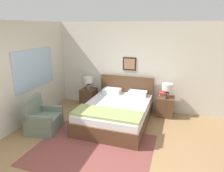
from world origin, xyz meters
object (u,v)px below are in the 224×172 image
object	(u,v)px
nightstand_by_door	(165,106)
table_lamp_by_door	(167,88)
table_lamp_near_window	(88,81)
nightstand_near_window	(89,97)
armchair	(43,120)
bed	(116,112)

from	to	relation	value
nightstand_by_door	table_lamp_by_door	bearing A→B (deg)	-9.54
table_lamp_near_window	nightstand_by_door	bearing A→B (deg)	0.04
nightstand_by_door	table_lamp_near_window	size ratio (longest dim) A/B	1.42
nightstand_near_window	nightstand_by_door	world-z (taller)	same
armchair	nightstand_by_door	world-z (taller)	armchair
nightstand_near_window	nightstand_by_door	bearing A→B (deg)	0.00
nightstand_by_door	table_lamp_near_window	xyz separation A→B (m)	(-2.39, -0.00, 0.55)
bed	armchair	bearing A→B (deg)	-147.41
armchair	table_lamp_near_window	bearing A→B (deg)	158.21
bed	nightstand_by_door	world-z (taller)	bed
bed	table_lamp_by_door	xyz separation A→B (m)	(1.21, 0.84, 0.54)
table_lamp_by_door	bed	bearing A→B (deg)	-145.09
armchair	table_lamp_near_window	size ratio (longest dim) A/B	2.16
nightstand_near_window	table_lamp_by_door	size ratio (longest dim) A/B	1.42
nightstand_near_window	table_lamp_by_door	distance (m)	2.47
nightstand_near_window	nightstand_by_door	distance (m)	2.40
nightstand_by_door	bed	bearing A→B (deg)	-144.79
nightstand_near_window	table_lamp_near_window	size ratio (longest dim) A/B	1.42
armchair	nightstand_by_door	size ratio (longest dim) A/B	1.52
nightstand_near_window	bed	bearing A→B (deg)	-35.21
nightstand_near_window	table_lamp_by_door	bearing A→B (deg)	-0.04
armchair	nightstand_by_door	distance (m)	3.32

